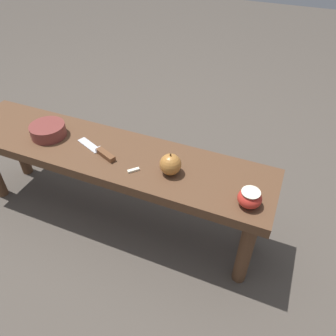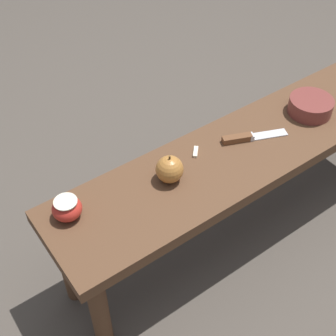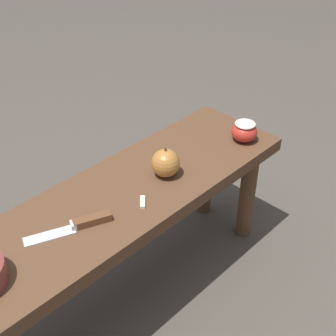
# 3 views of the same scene
# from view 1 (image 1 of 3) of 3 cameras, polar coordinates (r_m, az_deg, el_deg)

# --- Properties ---
(ground_plane) EXTENTS (8.00, 8.00, 0.00)m
(ground_plane) POSITION_cam_1_polar(r_m,az_deg,el_deg) (1.57, -8.90, -8.25)
(ground_plane) COLOR #4C443D
(wooden_bench) EXTENTS (1.32, 0.30, 0.39)m
(wooden_bench) POSITION_cam_1_polar(r_m,az_deg,el_deg) (1.34, -10.34, 1.10)
(wooden_bench) COLOR brown
(wooden_bench) RESTS_ON ground_plane
(knife) EXTENTS (0.21, 0.11, 0.02)m
(knife) POSITION_cam_1_polar(r_m,az_deg,el_deg) (1.29, -11.54, 2.78)
(knife) COLOR silver
(knife) RESTS_ON wooden_bench
(apple_whole) EXTENTS (0.08, 0.08, 0.09)m
(apple_whole) POSITION_cam_1_polar(r_m,az_deg,el_deg) (1.15, 0.43, 0.64)
(apple_whole) COLOR #B27233
(apple_whole) RESTS_ON wooden_bench
(apple_cut) EXTENTS (0.08, 0.08, 0.06)m
(apple_cut) POSITION_cam_1_polar(r_m,az_deg,el_deg) (1.08, 14.04, -5.11)
(apple_cut) COLOR red
(apple_cut) RESTS_ON wooden_bench
(apple_slice_near_knife) EXTENTS (0.04, 0.04, 0.01)m
(apple_slice_near_knife) POSITION_cam_1_polar(r_m,az_deg,el_deg) (1.19, -6.03, -0.37)
(apple_slice_near_knife) COLOR silver
(apple_slice_near_knife) RESTS_ON wooden_bench
(bowl) EXTENTS (0.14, 0.14, 0.05)m
(bowl) POSITION_cam_1_polar(r_m,az_deg,el_deg) (1.43, -20.16, 6.17)
(bowl) COLOR brown
(bowl) RESTS_ON wooden_bench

